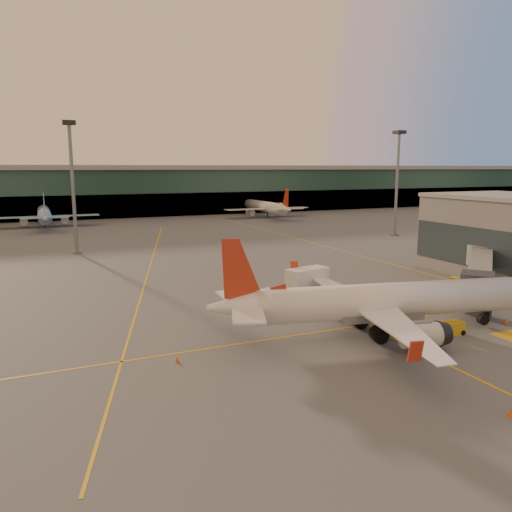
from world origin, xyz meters
name	(u,v)px	position (x,y,z in m)	size (l,w,h in m)	color
ground	(353,347)	(0.00, 0.00, 0.00)	(600.00, 600.00, 0.00)	#4C4F54
taxi_markings	(166,268)	(-7.32, 44.49, 0.01)	(100.12, 173.00, 0.01)	gold
terminal	(120,191)	(0.00, 141.79, 8.76)	(400.00, 20.00, 17.60)	#19382D
gate_building	(511,235)	(41.93, 17.93, 6.29)	(18.40, 22.40, 12.60)	slate
mast_west_near	(72,178)	(-20.00, 66.00, 14.86)	(2.40, 2.40, 25.60)	slate
mast_east_near	(397,175)	(55.00, 62.00, 14.86)	(2.40, 2.40, 25.60)	slate
main_airplane	(378,303)	(4.29, 2.06, 3.35)	(33.88, 30.78, 10.30)	white
jet_bridge	(481,269)	(26.52, 9.50, 3.60)	(21.07, 18.78, 5.33)	slate
catering_truck	(308,282)	(4.21, 16.18, 2.42)	(5.88, 3.51, 4.26)	#A13017
gpu_cart	(452,328)	(11.32, -1.05, 0.65)	(2.45, 1.66, 1.34)	#BA9517
pushback_tug	(456,284)	(26.60, 13.63, 0.65)	(3.45, 2.54, 1.59)	black
cone_tail	(177,360)	(-16.26, 2.93, 0.24)	(0.39, 0.39, 0.50)	#DF480B
cone_wing_right	(512,413)	(2.18, -15.70, 0.30)	(0.49, 0.49, 0.62)	#DF480B
cone_wing_left	(301,294)	(4.63, 18.67, 0.30)	(0.49, 0.49, 0.62)	#DF480B
cone_fwd	(506,321)	(19.34, -0.81, 0.30)	(0.48, 0.48, 0.62)	#DF480B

